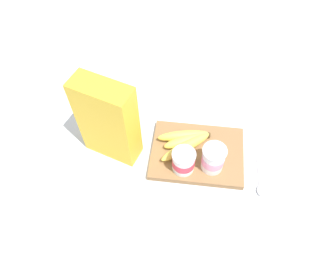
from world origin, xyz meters
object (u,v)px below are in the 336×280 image
(cereal_box, at_px, (108,121))
(banana_bunch, at_px, (185,141))
(cutting_board, at_px, (197,153))
(spoon, at_px, (260,183))
(yogurt_cup_back, at_px, (184,161))
(yogurt_cup_front, at_px, (213,159))

(cereal_box, bearing_deg, banana_bunch, -154.25)
(cereal_box, xyz_separation_m, banana_bunch, (-0.24, -0.03, -0.11))
(cutting_board, bearing_deg, banana_bunch, -29.85)
(banana_bunch, relative_size, spoon, 1.35)
(cereal_box, distance_m, banana_bunch, 0.26)
(cereal_box, distance_m, spoon, 0.51)
(yogurt_cup_back, bearing_deg, yogurt_cup_front, -170.32)
(cereal_box, relative_size, spoon, 2.22)
(cereal_box, relative_size, banana_bunch, 1.64)
(spoon, bearing_deg, yogurt_cup_front, -11.83)
(cutting_board, relative_size, cereal_box, 1.01)
(yogurt_cup_back, bearing_deg, cereal_box, -14.05)
(banana_bunch, bearing_deg, yogurt_cup_back, 90.78)
(cutting_board, height_order, spoon, cutting_board)
(yogurt_cup_front, height_order, yogurt_cup_back, yogurt_cup_front)
(cutting_board, bearing_deg, cereal_box, 1.35)
(spoon, bearing_deg, cereal_box, -9.02)
(cereal_box, xyz_separation_m, spoon, (-0.48, 0.08, -0.14))
(cutting_board, xyz_separation_m, cereal_box, (0.28, 0.01, 0.14))
(yogurt_cup_front, distance_m, banana_bunch, 0.12)
(cutting_board, relative_size, banana_bunch, 1.66)
(cereal_box, height_order, spoon, cereal_box)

